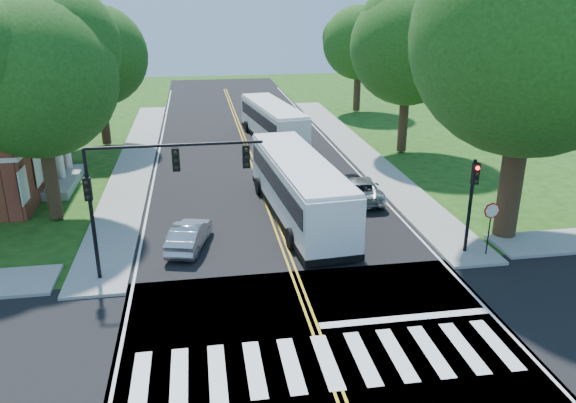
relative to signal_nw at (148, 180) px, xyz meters
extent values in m
plane|color=#164310|center=(5.86, -6.43, -4.38)|extent=(140.00, 140.00, 0.00)
cube|color=black|center=(5.86, 11.57, -4.37)|extent=(14.00, 96.00, 0.01)
cube|color=black|center=(5.86, -6.43, -4.37)|extent=(60.00, 12.00, 0.01)
cube|color=gold|center=(5.86, 15.57, -4.36)|extent=(0.36, 70.00, 0.01)
cube|color=silver|center=(-0.94, 15.57, -4.36)|extent=(0.12, 70.00, 0.01)
cube|color=silver|center=(12.66, 15.57, -4.36)|extent=(0.12, 70.00, 0.01)
cube|color=silver|center=(5.86, -6.93, -4.36)|extent=(12.60, 3.00, 0.01)
cube|color=silver|center=(9.36, -4.83, -4.36)|extent=(6.60, 0.40, 0.01)
cube|color=gray|center=(-2.44, 18.57, -4.30)|extent=(2.60, 40.00, 0.15)
cube|color=gray|center=(14.16, 18.57, -4.30)|extent=(2.60, 40.00, 0.15)
cylinder|color=#372416|center=(16.86, 1.57, -1.23)|extent=(1.10, 1.10, 6.00)
sphere|color=#27641D|center=(16.86, 1.57, 5.28)|extent=(10.80, 10.80, 10.80)
cylinder|color=#372416|center=(-5.64, 7.57, -1.83)|extent=(0.70, 0.70, 4.80)
sphere|color=#27641D|center=(-5.64, 7.57, 3.17)|extent=(8.00, 8.00, 8.00)
cylinder|color=#372416|center=(-5.14, 23.57, -2.03)|extent=(0.70, 0.70, 4.40)
sphere|color=#27641D|center=(-5.14, 23.57, 2.64)|extent=(7.60, 7.60, 7.60)
cylinder|color=#372416|center=(17.36, 17.57, -1.73)|extent=(0.70, 0.70, 5.00)
sphere|color=#27641D|center=(17.36, 17.57, 3.50)|extent=(8.40, 8.40, 8.40)
cylinder|color=#372416|center=(18.36, 33.57, -2.03)|extent=(0.70, 0.70, 4.40)
sphere|color=#27641D|center=(18.36, 33.57, 2.51)|extent=(7.20, 7.20, 7.20)
cube|color=silver|center=(-6.54, 13.57, 0.02)|extent=(1.40, 6.00, 0.45)
cube|color=gray|center=(-6.54, 13.57, -4.13)|extent=(1.80, 6.00, 0.50)
cylinder|color=silver|center=(-6.54, 11.37, -2.28)|extent=(0.50, 0.50, 4.20)
cylinder|color=silver|center=(-6.54, 13.57, -2.28)|extent=(0.50, 0.50, 4.20)
cylinder|color=silver|center=(-6.54, 15.77, -2.28)|extent=(0.50, 0.50, 4.20)
cylinder|color=black|center=(-2.34, 0.07, -1.93)|extent=(0.16, 0.16, 4.60)
cube|color=black|center=(-2.34, -0.08, -0.23)|extent=(0.30, 0.22, 0.95)
sphere|color=black|center=(-2.34, -0.22, 0.07)|extent=(0.18, 0.18, 0.18)
cylinder|color=black|center=(1.16, 0.07, 1.37)|extent=(7.00, 0.12, 0.12)
cube|color=black|center=(1.16, -0.08, 0.82)|extent=(0.30, 0.22, 0.95)
cube|color=black|center=(3.96, -0.08, 0.82)|extent=(0.30, 0.22, 0.95)
cylinder|color=black|center=(14.06, 0.07, -2.03)|extent=(0.16, 0.16, 4.40)
cube|color=black|center=(14.06, -0.08, -0.43)|extent=(0.30, 0.22, 0.95)
sphere|color=#FF0A05|center=(14.06, -0.22, -0.13)|extent=(0.18, 0.18, 0.18)
cylinder|color=black|center=(14.86, -0.43, -3.13)|extent=(0.06, 0.06, 2.20)
cylinder|color=#A50A07|center=(14.86, -0.46, -2.08)|extent=(0.76, 0.04, 0.76)
cube|color=white|center=(7.24, 5.84, -2.72)|extent=(3.66, 12.70, 2.92)
cube|color=black|center=(7.24, 5.84, -2.19)|extent=(3.67, 11.84, 1.01)
cube|color=black|center=(6.75, 12.14, -2.35)|extent=(2.60, 0.30, 1.70)
cube|color=orange|center=(6.75, 12.14, -1.39)|extent=(1.81, 0.24, 0.34)
cube|color=black|center=(7.24, 5.84, -4.02)|extent=(3.72, 12.81, 0.32)
cube|color=white|center=(7.24, 5.84, -1.20)|extent=(3.58, 12.33, 0.23)
cylinder|color=black|center=(8.29, 10.08, -3.86)|extent=(0.42, 1.04, 1.02)
cylinder|color=black|center=(5.54, 9.87, -3.86)|extent=(0.42, 1.04, 1.02)
cylinder|color=black|center=(8.91, 2.14, -3.86)|extent=(0.42, 1.04, 1.02)
cylinder|color=black|center=(6.15, 1.92, -3.86)|extent=(0.42, 1.04, 1.02)
cube|color=white|center=(8.17, 22.73, -2.84)|extent=(4.14, 11.88, 2.71)
cube|color=black|center=(8.17, 22.73, -2.34)|extent=(4.10, 11.08, 0.94)
cube|color=black|center=(7.34, 28.54, -2.49)|extent=(2.40, 0.44, 1.58)
cube|color=orange|center=(7.34, 28.54, -1.60)|extent=(1.67, 0.34, 0.32)
cube|color=black|center=(8.17, 22.73, -4.04)|extent=(4.21, 11.99, 0.30)
cube|color=white|center=(8.17, 22.73, -1.43)|extent=(4.04, 11.53, 0.22)
cylinder|color=black|center=(8.90, 26.72, -3.89)|extent=(0.45, 0.98, 0.95)
cylinder|color=black|center=(6.36, 26.35, -3.89)|extent=(0.45, 0.98, 0.95)
cylinder|color=black|center=(9.95, 19.39, -3.89)|extent=(0.45, 0.98, 0.95)
cylinder|color=black|center=(7.41, 19.03, -3.89)|extent=(0.45, 0.98, 0.95)
imported|color=#A2A5A9|center=(1.40, 2.78, -3.72)|extent=(2.31, 4.16, 1.30)
imported|color=#B9BCC1|center=(11.20, 8.02, -3.69)|extent=(2.50, 4.96, 1.35)
imported|color=black|center=(10.91, 9.08, -3.76)|extent=(2.79, 4.48, 1.21)
camera|label=1|loc=(2.06, -22.01, 6.98)|focal=35.00mm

